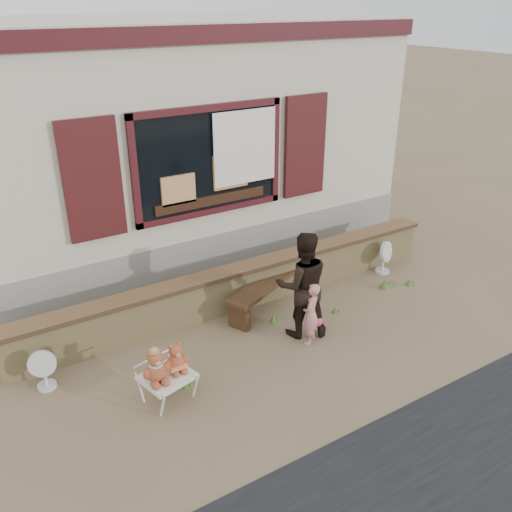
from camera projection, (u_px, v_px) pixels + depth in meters
ground at (278, 335)px, 7.65m from camera, size 80.00×80.00×0.00m
shopfront at (148, 133)px, 10.23m from camera, size 8.04×5.13×4.00m
brick_wall at (242, 285)px, 8.27m from camera, size 7.10×0.36×0.67m
bench at (268, 287)px, 8.25m from camera, size 1.71×1.05×0.44m
folding_chair at (167, 378)px, 6.30m from camera, size 0.66×0.62×0.35m
teddy_bear_left at (155, 365)px, 6.11m from camera, size 0.38×0.35×0.44m
teddy_bear_right at (175, 357)px, 6.30m from camera, size 0.33×0.30×0.39m
child at (311, 314)px, 7.32m from camera, size 0.39×0.37×0.90m
adult at (302, 285)px, 7.38m from camera, size 0.92×0.83×1.54m
fan_left at (44, 369)px, 6.52m from camera, size 0.35×0.23×0.54m
fan_right at (384, 257)px, 9.28m from camera, size 0.38×0.25×0.58m
grass_tufts at (351, 301)px, 8.40m from camera, size 4.40×0.78×0.15m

